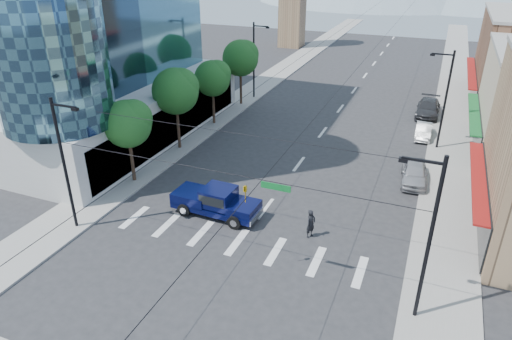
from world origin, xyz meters
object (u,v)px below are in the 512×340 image
object	(u,v)px
pickup_truck	(216,201)
parked_car_mid	(423,131)
parked_car_near	(414,173)
parked_car_far	(428,108)
pedestrian	(311,224)

from	to	relation	value
pickup_truck	parked_car_mid	size ratio (longest dim) A/B	1.54
pickup_truck	parked_car_mid	xyz separation A→B (m)	(12.34, 20.35, -0.42)
parked_car_near	parked_car_far	world-z (taller)	parked_car_far
pedestrian	parked_car_far	world-z (taller)	pedestrian
pedestrian	parked_car_near	world-z (taller)	pedestrian
parked_car_near	parked_car_mid	distance (m)	10.13
pickup_truck	parked_car_mid	world-z (taller)	pickup_truck
pickup_truck	parked_car_near	world-z (taller)	pickup_truck
pickup_truck	pedestrian	distance (m)	6.85
pedestrian	parked_car_near	bearing A→B (deg)	-3.64
parked_car_mid	parked_car_far	bearing A→B (deg)	88.73
pickup_truck	parked_car_far	xyz separation A→B (m)	(12.34, 27.16, -0.24)
pickup_truck	pedestrian	world-z (taller)	pickup_truck
pickup_truck	parked_car_near	xyz separation A→B (m)	(12.34, 10.22, -0.29)
parked_car_near	pickup_truck	bearing A→B (deg)	-145.09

